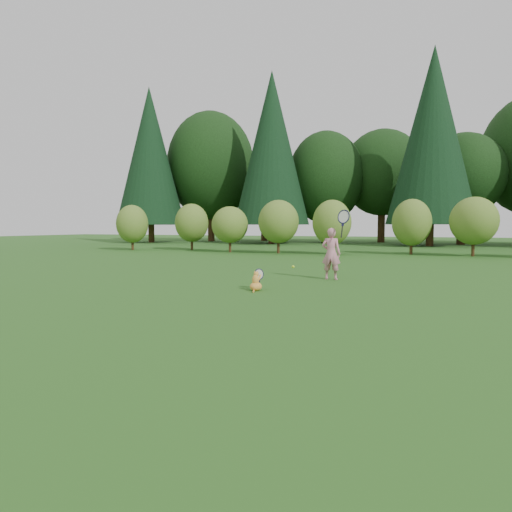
% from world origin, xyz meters
% --- Properties ---
extents(ground, '(100.00, 100.00, 0.00)m').
position_xyz_m(ground, '(0.00, 0.00, 0.00)').
color(ground, '#245919').
rests_on(ground, ground).
extents(shrub_row, '(28.00, 3.00, 2.80)m').
position_xyz_m(shrub_row, '(0.00, 13.00, 1.40)').
color(shrub_row, '#4D7524').
rests_on(shrub_row, ground).
extents(woodland_backdrop, '(48.00, 10.00, 15.00)m').
position_xyz_m(woodland_backdrop, '(0.00, 23.00, 7.50)').
color(woodland_backdrop, black).
rests_on(woodland_backdrop, ground).
extents(child, '(0.76, 0.47, 1.99)m').
position_xyz_m(child, '(1.54, 2.73, 0.70)').
color(child, pink).
rests_on(child, ground).
extents(cat, '(0.32, 0.58, 0.58)m').
position_xyz_m(cat, '(0.40, 0.27, 0.22)').
color(cat, orange).
rests_on(cat, ground).
extents(tennis_ball, '(0.06, 0.06, 0.06)m').
position_xyz_m(tennis_ball, '(1.26, 0.13, 0.55)').
color(tennis_ball, '#93C317').
rests_on(tennis_ball, ground).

